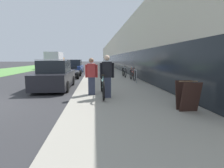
# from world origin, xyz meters

# --- Properties ---
(sidewalk_slab) EXTENTS (4.33, 70.00, 0.15)m
(sidewalk_slab) POSITION_xyz_m (5.85, 21.00, 0.08)
(sidewalk_slab) COLOR gray
(sidewalk_slab) RESTS_ON ground
(storefront_facade) EXTENTS (10.01, 70.00, 5.64)m
(storefront_facade) POSITION_xyz_m (13.04, 29.00, 2.82)
(storefront_facade) COLOR beige
(storefront_facade) RESTS_ON ground
(lawn_strip) EXTENTS (7.34, 70.00, 0.03)m
(lawn_strip) POSITION_xyz_m (-7.75, 25.00, 0.01)
(lawn_strip) COLOR #5B9347
(lawn_strip) RESTS_ON ground
(tandem_bicycle) EXTENTS (0.52, 2.58, 0.96)m
(tandem_bicycle) POSITION_xyz_m (4.95, 1.11, 0.56)
(tandem_bicycle) COLOR black
(tandem_bicycle) RESTS_ON sidewalk_slab
(person_rider) EXTENTS (0.57, 0.22, 1.69)m
(person_rider) POSITION_xyz_m (5.12, 0.79, 1.00)
(person_rider) COLOR #33384C
(person_rider) RESTS_ON sidewalk_slab
(person_bystander) EXTENTS (0.54, 0.21, 1.58)m
(person_bystander) POSITION_xyz_m (4.50, 1.41, 0.95)
(person_bystander) COLOR #33384C
(person_bystander) RESTS_ON sidewalk_slab
(bike_rack_hoop) EXTENTS (0.05, 0.60, 0.84)m
(bike_rack_hoop) POSITION_xyz_m (7.26, 4.95, 0.67)
(bike_rack_hoop) COLOR gray
(bike_rack_hoop) RESTS_ON sidewalk_slab
(cruiser_bike_nearest) EXTENTS (0.52, 1.87, 0.94)m
(cruiser_bike_nearest) POSITION_xyz_m (7.39, 6.36, 0.55)
(cruiser_bike_nearest) COLOR black
(cruiser_bike_nearest) RESTS_ON sidewalk_slab
(cruiser_bike_middle) EXTENTS (0.52, 1.88, 0.99)m
(cruiser_bike_middle) POSITION_xyz_m (7.17, 8.72, 0.56)
(cruiser_bike_middle) COLOR black
(cruiser_bike_middle) RESTS_ON sidewalk_slab
(sandwich_board_sign) EXTENTS (0.56, 0.56, 0.90)m
(sandwich_board_sign) POSITION_xyz_m (7.38, -1.25, 0.60)
(sandwich_board_sign) COLOR #331E19
(sandwich_board_sign) RESTS_ON sidewalk_slab
(parked_sedan_curbside) EXTENTS (1.85, 4.17, 1.67)m
(parked_sedan_curbside) POSITION_xyz_m (2.39, 4.06, 0.72)
(parked_sedan_curbside) COLOR black
(parked_sedan_curbside) RESTS_ON ground
(vintage_roadster_curbside) EXTENTS (1.84, 4.29, 1.02)m
(vintage_roadster_curbside) POSITION_xyz_m (2.39, 9.97, 0.44)
(vintage_roadster_curbside) COLOR black
(vintage_roadster_curbside) RESTS_ON ground
(parked_sedan_far) EXTENTS (1.81, 4.59, 1.60)m
(parked_sedan_far) POSITION_xyz_m (2.28, 15.30, 0.72)
(parked_sedan_far) COLOR navy
(parked_sedan_far) RESTS_ON ground
(moving_truck) EXTENTS (2.39, 6.03, 2.84)m
(moving_truck) POSITION_xyz_m (-2.27, 25.68, 1.43)
(moving_truck) COLOR orange
(moving_truck) RESTS_ON ground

